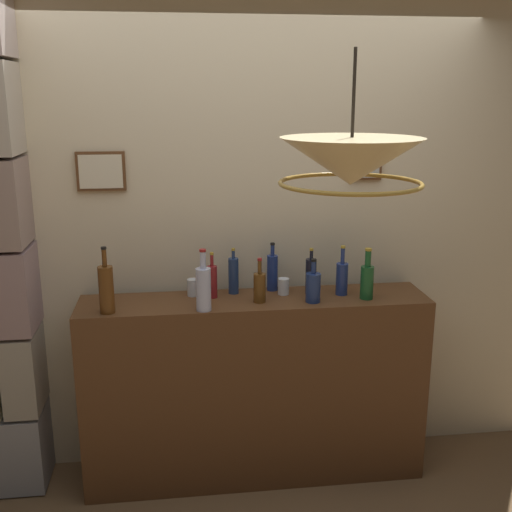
# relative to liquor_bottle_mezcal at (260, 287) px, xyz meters

# --- Properties ---
(panelled_rear_partition) EXTENTS (3.56, 0.15, 2.77)m
(panelled_rear_partition) POSITION_rel_liquor_bottle_mezcal_xyz_m (-0.02, 0.31, 0.33)
(panelled_rear_partition) COLOR beige
(panelled_rear_partition) RESTS_ON ground
(bar_shelf_unit) EXTENTS (1.86, 0.37, 1.05)m
(bar_shelf_unit) POSITION_rel_liquor_bottle_mezcal_xyz_m (-0.02, 0.05, -0.61)
(bar_shelf_unit) COLOR brown
(bar_shelf_unit) RESTS_ON ground
(liquor_bottle_mezcal) EXTENTS (0.06, 0.06, 0.24)m
(liquor_bottle_mezcal) POSITION_rel_liquor_bottle_mezcal_xyz_m (0.00, 0.00, 0.00)
(liquor_bottle_mezcal) COLOR brown
(liquor_bottle_mezcal) RESTS_ON bar_shelf_unit
(liquor_bottle_brandy) EXTENTS (0.06, 0.06, 0.25)m
(liquor_bottle_brandy) POSITION_rel_liquor_bottle_mezcal_xyz_m (-0.12, 0.16, 0.02)
(liquor_bottle_brandy) COLOR navy
(liquor_bottle_brandy) RESTS_ON bar_shelf_unit
(liquor_bottle_sherry) EXTENTS (0.07, 0.07, 0.28)m
(liquor_bottle_sherry) POSITION_rel_liquor_bottle_mezcal_xyz_m (0.57, -0.02, 0.02)
(liquor_bottle_sherry) COLOR #185126
(liquor_bottle_sherry) RESTS_ON bar_shelf_unit
(liquor_bottle_tequila) EXTENTS (0.06, 0.06, 0.27)m
(liquor_bottle_tequila) POSITION_rel_liquor_bottle_mezcal_xyz_m (0.10, 0.19, 0.02)
(liquor_bottle_tequila) COLOR navy
(liquor_bottle_tequila) RESTS_ON bar_shelf_unit
(liquor_bottle_bourbon) EXTENTS (0.06, 0.06, 0.27)m
(liquor_bottle_bourbon) POSITION_rel_liquor_bottle_mezcal_xyz_m (0.46, 0.07, 0.01)
(liquor_bottle_bourbon) COLOR navy
(liquor_bottle_bourbon) RESTS_ON bar_shelf_unit
(liquor_bottle_rum) EXTENTS (0.08, 0.08, 0.32)m
(liquor_bottle_rum) POSITION_rel_liquor_bottle_mezcal_xyz_m (-0.30, -0.09, 0.04)
(liquor_bottle_rum) COLOR silver
(liquor_bottle_rum) RESTS_ON bar_shelf_unit
(liquor_bottle_gin) EXTENTS (0.06, 0.06, 0.25)m
(liquor_bottle_gin) POSITION_rel_liquor_bottle_mezcal_xyz_m (0.30, 0.11, 0.02)
(liquor_bottle_gin) COLOR black
(liquor_bottle_gin) RESTS_ON bar_shelf_unit
(liquor_bottle_vermouth) EXTENTS (0.08, 0.08, 0.23)m
(liquor_bottle_vermouth) POSITION_rel_liquor_bottle_mezcal_xyz_m (0.28, -0.03, -0.00)
(liquor_bottle_vermouth) COLOR navy
(liquor_bottle_vermouth) RESTS_ON bar_shelf_unit
(liquor_bottle_port) EXTENTS (0.08, 0.08, 0.34)m
(liquor_bottle_port) POSITION_rel_liquor_bottle_mezcal_xyz_m (-0.77, -0.06, 0.04)
(liquor_bottle_port) COLOR #5C3412
(liquor_bottle_port) RESTS_ON bar_shelf_unit
(liquor_bottle_whiskey) EXTENTS (0.05, 0.05, 0.25)m
(liquor_bottle_whiskey) POSITION_rel_liquor_bottle_mezcal_xyz_m (-0.24, 0.11, 0.01)
(liquor_bottle_whiskey) COLOR maroon
(liquor_bottle_whiskey) RESTS_ON bar_shelf_unit
(glass_tumbler_rocks) EXTENTS (0.06, 0.06, 0.09)m
(glass_tumbler_rocks) POSITION_rel_liquor_bottle_mezcal_xyz_m (-0.34, 0.15, -0.04)
(glass_tumbler_rocks) COLOR silver
(glass_tumbler_rocks) RESTS_ON bar_shelf_unit
(glass_tumbler_highball) EXTENTS (0.06, 0.06, 0.09)m
(glass_tumbler_highball) POSITION_rel_liquor_bottle_mezcal_xyz_m (0.15, 0.11, -0.04)
(glass_tumbler_highball) COLOR silver
(glass_tumbler_highball) RESTS_ON bar_shelf_unit
(pendant_lamp) EXTENTS (0.52, 0.52, 0.47)m
(pendant_lamp) POSITION_rel_liquor_bottle_mezcal_xyz_m (0.21, -0.90, 0.74)
(pendant_lamp) COLOR beige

